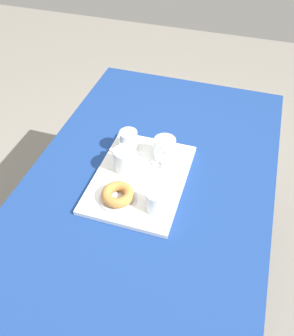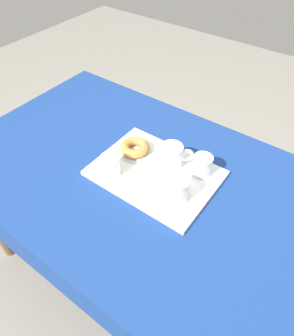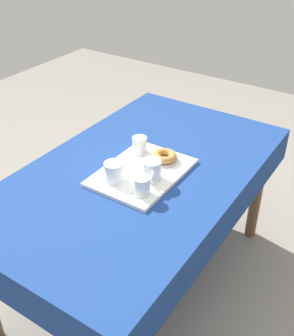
{
  "view_description": "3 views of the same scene",
  "coord_description": "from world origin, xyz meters",
  "px_view_note": "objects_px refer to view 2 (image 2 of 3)",
  "views": [
    {
      "loc": [
        0.86,
        0.27,
        1.71
      ],
      "look_at": [
        -0.06,
        -0.02,
        0.75
      ],
      "focal_mm": 38.62,
      "sensor_mm": 36.0,
      "label": 1
    },
    {
      "loc": [
        -0.47,
        0.64,
        1.57
      ],
      "look_at": [
        0.01,
        -0.02,
        0.75
      ],
      "focal_mm": 33.08,
      "sensor_mm": 36.0,
      "label": 2
    },
    {
      "loc": [
        -1.31,
        -0.91,
        1.77
      ],
      "look_at": [
        0.0,
        -0.04,
        0.74
      ],
      "focal_mm": 44.72,
      "sensor_mm": 36.0,
      "label": 3
    }
  ],
  "objects_px": {
    "serving_tray": "(155,173)",
    "tea_mug_left": "(172,156)",
    "dining_table": "(146,192)",
    "donut_plate_left": "(135,151)",
    "water_glass_near": "(111,165)",
    "water_glass_far": "(202,166)",
    "tea_mug_right": "(176,189)",
    "sugar_donut_left": "(135,147)"
  },
  "relations": [
    {
      "from": "serving_tray",
      "to": "tea_mug_left",
      "type": "height_order",
      "value": "tea_mug_left"
    },
    {
      "from": "dining_table",
      "to": "donut_plate_left",
      "type": "relative_size",
      "value": 11.48
    },
    {
      "from": "donut_plate_left",
      "to": "water_glass_near",
      "type": "bearing_deg",
      "value": 89.93
    },
    {
      "from": "water_glass_far",
      "to": "donut_plate_left",
      "type": "xyz_separation_m",
      "value": [
        0.27,
        0.05,
        -0.03
      ]
    },
    {
      "from": "water_glass_far",
      "to": "donut_plate_left",
      "type": "relative_size",
      "value": 0.6
    },
    {
      "from": "tea_mug_right",
      "to": "donut_plate_left",
      "type": "relative_size",
      "value": 0.91
    },
    {
      "from": "dining_table",
      "to": "water_glass_near",
      "type": "relative_size",
      "value": 19.22
    },
    {
      "from": "tea_mug_left",
      "to": "tea_mug_right",
      "type": "distance_m",
      "value": 0.16
    },
    {
      "from": "water_glass_near",
      "to": "sugar_donut_left",
      "type": "distance_m",
      "value": 0.14
    },
    {
      "from": "tea_mug_right",
      "to": "water_glass_far",
      "type": "bearing_deg",
      "value": -95.3
    },
    {
      "from": "tea_mug_right",
      "to": "sugar_donut_left",
      "type": "height_order",
      "value": "tea_mug_right"
    },
    {
      "from": "water_glass_far",
      "to": "tea_mug_left",
      "type": "bearing_deg",
      "value": 12.61
    },
    {
      "from": "water_glass_near",
      "to": "water_glass_far",
      "type": "bearing_deg",
      "value": -144.25
    },
    {
      "from": "water_glass_near",
      "to": "water_glass_far",
      "type": "distance_m",
      "value": 0.33
    },
    {
      "from": "dining_table",
      "to": "sugar_donut_left",
      "type": "bearing_deg",
      "value": -34.06
    },
    {
      "from": "serving_tray",
      "to": "water_glass_far",
      "type": "distance_m",
      "value": 0.18
    },
    {
      "from": "dining_table",
      "to": "serving_tray",
      "type": "bearing_deg",
      "value": -124.44
    },
    {
      "from": "dining_table",
      "to": "water_glass_near",
      "type": "xyz_separation_m",
      "value": [
        0.11,
        0.07,
        0.14
      ]
    },
    {
      "from": "water_glass_near",
      "to": "sugar_donut_left",
      "type": "xyz_separation_m",
      "value": [
        -0.0,
        -0.14,
        -0.01
      ]
    },
    {
      "from": "dining_table",
      "to": "water_glass_far",
      "type": "bearing_deg",
      "value": -142.35
    },
    {
      "from": "serving_tray",
      "to": "water_glass_far",
      "type": "bearing_deg",
      "value": -146.34
    },
    {
      "from": "tea_mug_left",
      "to": "tea_mug_right",
      "type": "xyz_separation_m",
      "value": [
        -0.1,
        0.13,
        0.0
      ]
    },
    {
      "from": "dining_table",
      "to": "tea_mug_right",
      "type": "distance_m",
      "value": 0.21
    },
    {
      "from": "dining_table",
      "to": "tea_mug_left",
      "type": "bearing_deg",
      "value": -116.06
    },
    {
      "from": "donut_plate_left",
      "to": "sugar_donut_left",
      "type": "bearing_deg",
      "value": 90.0
    },
    {
      "from": "serving_tray",
      "to": "tea_mug_right",
      "type": "xyz_separation_m",
      "value": [
        -0.13,
        0.06,
        0.05
      ]
    },
    {
      "from": "serving_tray",
      "to": "water_glass_far",
      "type": "xyz_separation_m",
      "value": [
        -0.14,
        -0.09,
        0.04
      ]
    },
    {
      "from": "tea_mug_left",
      "to": "water_glass_far",
      "type": "bearing_deg",
      "value": -167.39
    },
    {
      "from": "water_glass_near",
      "to": "water_glass_far",
      "type": "height_order",
      "value": "same"
    },
    {
      "from": "water_glass_far",
      "to": "water_glass_near",
      "type": "bearing_deg",
      "value": 35.75
    },
    {
      "from": "tea_mug_left",
      "to": "tea_mug_right",
      "type": "height_order",
      "value": "same"
    },
    {
      "from": "sugar_donut_left",
      "to": "tea_mug_right",
      "type": "bearing_deg",
      "value": 159.01
    },
    {
      "from": "sugar_donut_left",
      "to": "water_glass_far",
      "type": "bearing_deg",
      "value": -168.54
    },
    {
      "from": "serving_tray",
      "to": "sugar_donut_left",
      "type": "relative_size",
      "value": 3.94
    },
    {
      "from": "tea_mug_right",
      "to": "sugar_donut_left",
      "type": "xyz_separation_m",
      "value": [
        0.26,
        -0.1,
        -0.02
      ]
    },
    {
      "from": "water_glass_near",
      "to": "dining_table",
      "type": "bearing_deg",
      "value": -147.36
    },
    {
      "from": "tea_mug_left",
      "to": "water_glass_near",
      "type": "relative_size",
      "value": 1.42
    },
    {
      "from": "water_glass_far",
      "to": "sugar_donut_left",
      "type": "bearing_deg",
      "value": 11.46
    },
    {
      "from": "dining_table",
      "to": "sugar_donut_left",
      "type": "xyz_separation_m",
      "value": [
        0.11,
        -0.07,
        0.13
      ]
    },
    {
      "from": "serving_tray",
      "to": "donut_plate_left",
      "type": "xyz_separation_m",
      "value": [
        0.13,
        -0.04,
        0.01
      ]
    },
    {
      "from": "tea_mug_right",
      "to": "donut_plate_left",
      "type": "xyz_separation_m",
      "value": [
        0.26,
        -0.1,
        -0.04
      ]
    },
    {
      "from": "donut_plate_left",
      "to": "tea_mug_right",
      "type": "bearing_deg",
      "value": 159.01
    }
  ]
}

